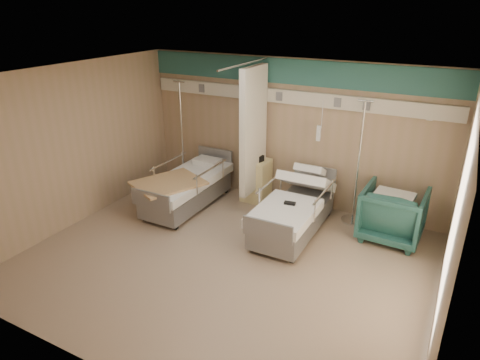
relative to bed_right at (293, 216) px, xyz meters
The scene contains 13 objects.
ground 1.47m from the bed_right, 114.78° to the right, with size 6.00×5.00×0.00m, color gray.
room_walls 1.97m from the bed_right, 121.10° to the right, with size 6.04×5.04×2.82m.
bed_right is the anchor object (origin of this frame).
bed_left 2.20m from the bed_right, behind, with size 1.00×2.16×0.63m, color white, non-canonical shape.
bedside_cabinet 1.46m from the bed_right, 141.95° to the left, with size 0.50×0.48×0.85m, color #F4E198.
visitor_armchair 1.65m from the bed_right, 21.43° to the left, with size 0.97×1.00×0.91m, color #1F4E4A.
waffle_blanket 1.74m from the bed_right, 21.42° to the left, with size 0.62×0.55×0.07m, color silver.
iv_stand_right 1.22m from the bed_right, 47.91° to the left, with size 0.40×0.40×2.23m.
iv_stand_left 3.04m from the bed_right, 162.82° to the left, with size 0.40×0.40×2.25m.
call_remote 0.40m from the bed_right, 87.61° to the right, with size 0.19×0.08×0.04m, color black.
tan_blanket 2.35m from the bed_right, 168.53° to the right, with size 0.94×1.18×0.04m, color tan.
toiletry_bag 1.54m from the bed_right, 141.54° to the left, with size 0.22×0.14×0.12m, color black.
white_cup 1.70m from the bed_right, 147.10° to the left, with size 0.09×0.09×0.13m, color white.
Camera 1 is at (2.87, -4.89, 3.72)m, focal length 32.00 mm.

